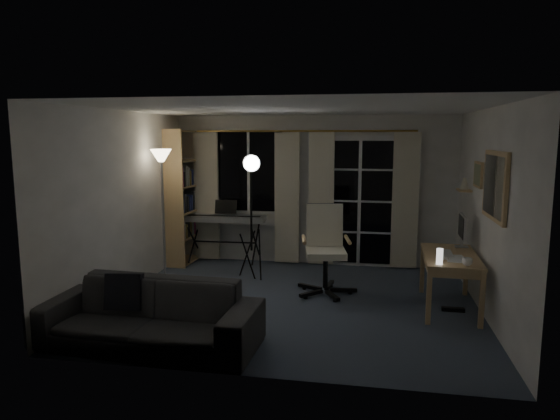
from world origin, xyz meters
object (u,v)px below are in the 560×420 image
(monitor, at_px, (462,228))
(mug, at_px, (467,261))
(studio_light, at_px, (251,178))
(torchiere_lamp, at_px, (162,175))
(office_chair, at_px, (325,241))
(keyboard_piano, at_px, (224,219))
(bookshelf, at_px, (183,199))
(desk, at_px, (450,261))
(sofa, at_px, (147,304))

(monitor, bearing_deg, mug, -93.69)
(monitor, bearing_deg, studio_light, 175.35)
(monitor, bearing_deg, torchiere_lamp, -179.72)
(office_chair, bearing_deg, keyboard_piano, 136.65)
(keyboard_piano, bearing_deg, torchiere_lamp, -123.95)
(bookshelf, distance_m, desk, 4.36)
(studio_light, distance_m, sofa, 2.72)
(studio_light, height_order, desk, studio_light)
(office_chair, xyz_separation_m, mug, (1.64, -0.93, 0.03))
(bookshelf, bearing_deg, torchiere_lamp, -81.96)
(keyboard_piano, distance_m, desk, 3.64)
(keyboard_piano, bearing_deg, sofa, -88.94)
(studio_light, bearing_deg, mug, -43.52)
(studio_light, height_order, mug, studio_light)
(torchiere_lamp, distance_m, studio_light, 1.28)
(office_chair, bearing_deg, desk, -25.30)
(desk, bearing_deg, office_chair, 166.69)
(office_chair, bearing_deg, torchiere_lamp, 166.35)
(desk, xyz_separation_m, monitor, (0.20, 0.45, 0.34))
(torchiere_lamp, bearing_deg, office_chair, -3.79)
(bookshelf, bearing_deg, monitor, -13.77)
(office_chair, xyz_separation_m, desk, (1.54, -0.43, -0.11))
(torchiere_lamp, xyz_separation_m, keyboard_piano, (0.62, 0.99, -0.79))
(keyboard_piano, bearing_deg, monitor, -19.88)
(bookshelf, xyz_separation_m, office_chair, (2.46, -1.23, -0.34))
(torchiere_lamp, height_order, sofa, torchiere_lamp)
(sofa, bearing_deg, keyboard_piano, 95.68)
(keyboard_piano, xyz_separation_m, studio_light, (0.64, -0.79, 0.75))
(studio_light, xyz_separation_m, office_chair, (1.09, -0.36, -0.80))
(keyboard_piano, height_order, mug, keyboard_piano)
(office_chair, distance_m, desk, 1.61)
(keyboard_piano, relative_size, studio_light, 0.73)
(studio_light, xyz_separation_m, sofa, (-0.47, -2.46, -1.06))
(desk, bearing_deg, bookshelf, 159.73)
(desk, bearing_deg, studio_light, 165.51)
(keyboard_piano, xyz_separation_m, office_chair, (1.74, -1.15, -0.04))
(studio_light, distance_m, monitor, 2.91)
(monitor, xyz_separation_m, sofa, (-3.31, -2.12, -0.49))
(keyboard_piano, height_order, studio_light, studio_light)
(torchiere_lamp, distance_m, monitor, 4.14)
(torchiere_lamp, height_order, office_chair, torchiere_lamp)
(bookshelf, relative_size, keyboard_piano, 1.62)
(studio_light, distance_m, mug, 3.12)
(monitor, distance_m, mug, 0.98)
(keyboard_piano, relative_size, desk, 1.06)
(torchiere_lamp, bearing_deg, keyboard_piano, 58.00)
(sofa, bearing_deg, mug, 22.72)
(studio_light, height_order, office_chair, studio_light)
(desk, bearing_deg, monitor, 68.51)
(bookshelf, xyz_separation_m, mug, (4.11, -2.15, -0.31))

